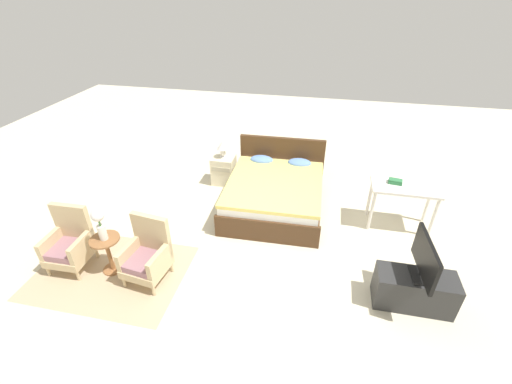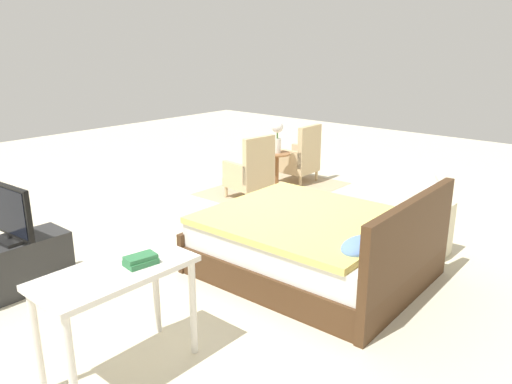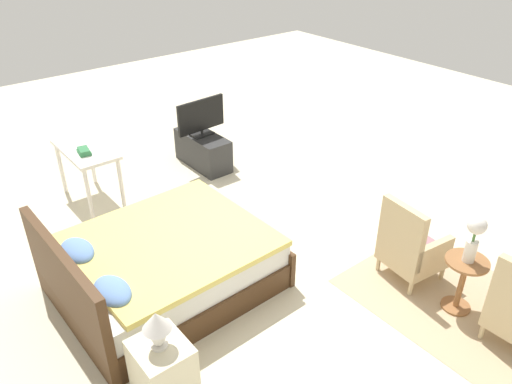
{
  "view_description": "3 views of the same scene",
  "coord_description": "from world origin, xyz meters",
  "px_view_note": "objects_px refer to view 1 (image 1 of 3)",
  "views": [
    {
      "loc": [
        0.89,
        -4.08,
        3.58
      ],
      "look_at": [
        -0.02,
        0.22,
        0.82
      ],
      "focal_mm": 24.0,
      "sensor_mm": 36.0,
      "label": 1
    },
    {
      "loc": [
        3.89,
        3.57,
        2.19
      ],
      "look_at": [
        -0.04,
        0.17,
        0.61
      ],
      "focal_mm": 35.0,
      "sensor_mm": 36.0,
      "label": 2
    },
    {
      "loc": [
        -3.5,
        2.81,
        3.44
      ],
      "look_at": [
        0.08,
        -0.05,
        0.76
      ],
      "focal_mm": 35.0,
      "sensor_mm": 36.0,
      "label": 3
    }
  ],
  "objects_px": {
    "bed": "(275,192)",
    "table_lamp": "(223,147)",
    "book_stack": "(395,181)",
    "tv_flatscreen": "(425,259)",
    "armchair_by_window_left": "(70,243)",
    "tv_stand": "(414,290)",
    "side_table": "(108,251)",
    "flower_vase": "(99,221)",
    "vanity_desk": "(404,193)",
    "nightstand": "(224,170)",
    "armchair_by_window_right": "(147,255)"
  },
  "relations": [
    {
      "from": "bed",
      "to": "table_lamp",
      "type": "xyz_separation_m",
      "value": [
        -1.15,
        0.63,
        0.49
      ]
    },
    {
      "from": "bed",
      "to": "book_stack",
      "type": "distance_m",
      "value": 2.02
    },
    {
      "from": "bed",
      "to": "tv_flatscreen",
      "type": "relative_size",
      "value": 2.62
    },
    {
      "from": "armchair_by_window_left",
      "to": "tv_stand",
      "type": "distance_m",
      "value": 4.69
    },
    {
      "from": "bed",
      "to": "side_table",
      "type": "xyz_separation_m",
      "value": [
        -2.02,
        -2.09,
        0.06
      ]
    },
    {
      "from": "flower_vase",
      "to": "vanity_desk",
      "type": "bearing_deg",
      "value": 25.17
    },
    {
      "from": "side_table",
      "to": "book_stack",
      "type": "relative_size",
      "value": 2.58
    },
    {
      "from": "flower_vase",
      "to": "nightstand",
      "type": "relative_size",
      "value": 0.84
    },
    {
      "from": "bed",
      "to": "book_stack",
      "type": "bearing_deg",
      "value": -2.41
    },
    {
      "from": "bed",
      "to": "tv_flatscreen",
      "type": "bearing_deg",
      "value": -41.86
    },
    {
      "from": "side_table",
      "to": "vanity_desk",
      "type": "bearing_deg",
      "value": 25.17
    },
    {
      "from": "armchair_by_window_right",
      "to": "book_stack",
      "type": "height_order",
      "value": "armchair_by_window_right"
    },
    {
      "from": "side_table",
      "to": "vanity_desk",
      "type": "relative_size",
      "value": 0.55
    },
    {
      "from": "bed",
      "to": "tv_flatscreen",
      "type": "xyz_separation_m",
      "value": [
        2.07,
        -1.85,
        0.47
      ]
    },
    {
      "from": "bed",
      "to": "vanity_desk",
      "type": "height_order",
      "value": "bed"
    },
    {
      "from": "tv_stand",
      "to": "tv_flatscreen",
      "type": "relative_size",
      "value": 1.22
    },
    {
      "from": "table_lamp",
      "to": "flower_vase",
      "type": "bearing_deg",
      "value": -107.74
    },
    {
      "from": "armchair_by_window_right",
      "to": "vanity_desk",
      "type": "distance_m",
      "value": 4.04
    },
    {
      "from": "bed",
      "to": "table_lamp",
      "type": "bearing_deg",
      "value": 151.25
    },
    {
      "from": "nightstand",
      "to": "tv_stand",
      "type": "bearing_deg",
      "value": -37.67
    },
    {
      "from": "bed",
      "to": "armchair_by_window_left",
      "type": "relative_size",
      "value": 2.24
    },
    {
      "from": "vanity_desk",
      "to": "book_stack",
      "type": "bearing_deg",
      "value": 156.35
    },
    {
      "from": "side_table",
      "to": "nightstand",
      "type": "distance_m",
      "value": 2.86
    },
    {
      "from": "armchair_by_window_left",
      "to": "table_lamp",
      "type": "relative_size",
      "value": 2.79
    },
    {
      "from": "table_lamp",
      "to": "book_stack",
      "type": "height_order",
      "value": "table_lamp"
    },
    {
      "from": "armchair_by_window_left",
      "to": "vanity_desk",
      "type": "bearing_deg",
      "value": 22.31
    },
    {
      "from": "armchair_by_window_right",
      "to": "nightstand",
      "type": "bearing_deg",
      "value": 84.27
    },
    {
      "from": "side_table",
      "to": "nightstand",
      "type": "relative_size",
      "value": 1.01
    },
    {
      "from": "tv_flatscreen",
      "to": "book_stack",
      "type": "relative_size",
      "value": 3.53
    },
    {
      "from": "armchair_by_window_right",
      "to": "vanity_desk",
      "type": "xyz_separation_m",
      "value": [
        3.53,
        1.94,
        0.27
      ]
    },
    {
      "from": "armchair_by_window_right",
      "to": "tv_stand",
      "type": "relative_size",
      "value": 0.96
    },
    {
      "from": "bed",
      "to": "armchair_by_window_left",
      "type": "bearing_deg",
      "value": -141.37
    },
    {
      "from": "armchair_by_window_left",
      "to": "table_lamp",
      "type": "distance_m",
      "value": 3.11
    },
    {
      "from": "bed",
      "to": "side_table",
      "type": "relative_size",
      "value": 3.59
    },
    {
      "from": "armchair_by_window_left",
      "to": "book_stack",
      "type": "xyz_separation_m",
      "value": [
        4.57,
        2.01,
        0.42
      ]
    },
    {
      "from": "side_table",
      "to": "book_stack",
      "type": "bearing_deg",
      "value": 26.82
    },
    {
      "from": "armchair_by_window_left",
      "to": "nightstand",
      "type": "bearing_deg",
      "value": 61.71
    },
    {
      "from": "table_lamp",
      "to": "armchair_by_window_right",
      "type": "bearing_deg",
      "value": -95.73
    },
    {
      "from": "flower_vase",
      "to": "side_table",
      "type": "bearing_deg",
      "value": -90.0
    },
    {
      "from": "nightstand",
      "to": "side_table",
      "type": "bearing_deg",
      "value": -107.74
    },
    {
      "from": "nightstand",
      "to": "bed",
      "type": "bearing_deg",
      "value": -28.72
    },
    {
      "from": "armchair_by_window_left",
      "to": "tv_stand",
      "type": "height_order",
      "value": "armchair_by_window_left"
    },
    {
      "from": "flower_vase",
      "to": "nightstand",
      "type": "bearing_deg",
      "value": 72.26
    },
    {
      "from": "nightstand",
      "to": "table_lamp",
      "type": "height_order",
      "value": "table_lamp"
    },
    {
      "from": "bed",
      "to": "side_table",
      "type": "distance_m",
      "value": 2.91
    },
    {
      "from": "armchair_by_window_left",
      "to": "tv_stand",
      "type": "relative_size",
      "value": 0.96
    },
    {
      "from": "nightstand",
      "to": "table_lamp",
      "type": "relative_size",
      "value": 1.73
    },
    {
      "from": "side_table",
      "to": "bed",
      "type": "bearing_deg",
      "value": 45.99
    },
    {
      "from": "flower_vase",
      "to": "book_stack",
      "type": "xyz_separation_m",
      "value": [
        3.98,
        2.01,
        -0.07
      ]
    },
    {
      "from": "tv_stand",
      "to": "book_stack",
      "type": "height_order",
      "value": "book_stack"
    }
  ]
}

